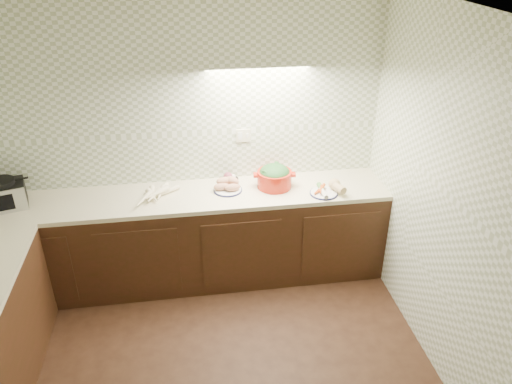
{
  "coord_description": "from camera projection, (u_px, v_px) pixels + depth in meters",
  "views": [
    {
      "loc": [
        0.03,
        -2.41,
        3.03
      ],
      "look_at": [
        0.58,
        1.25,
        1.02
      ],
      "focal_mm": 35.0,
      "sensor_mm": 36.0,
      "label": 1
    }
  ],
  "objects": [
    {
      "name": "toaster_oven",
      "position": [
        3.0,
        195.0,
        4.18
      ],
      "size": [
        0.41,
        0.36,
        0.25
      ],
      "rotation": [
        0.0,
        0.0,
        0.27
      ],
      "color": "black",
      "rests_on": "counter"
    },
    {
      "name": "veg_plate",
      "position": [
        329.0,
        188.0,
        4.44
      ],
      "size": [
        0.31,
        0.3,
        0.12
      ],
      "rotation": [
        0.0,
        0.0,
        0.24
      ],
      "color": "#11133C",
      "rests_on": "counter"
    },
    {
      "name": "room",
      "position": [
        186.0,
        209.0,
        2.76
      ],
      "size": [
        3.6,
        3.6,
        2.6
      ],
      "color": "black",
      "rests_on": "ground"
    },
    {
      "name": "sweet_potato_plate",
      "position": [
        228.0,
        186.0,
        4.47
      ],
      "size": [
        0.26,
        0.26,
        0.12
      ],
      "rotation": [
        0.0,
        0.0,
        -0.19
      ],
      "color": "#11133C",
      "rests_on": "counter"
    },
    {
      "name": "dutch_oven",
      "position": [
        274.0,
        176.0,
        4.5
      ],
      "size": [
        0.39,
        0.35,
        0.22
      ],
      "rotation": [
        0.0,
        0.0,
        -0.12
      ],
      "color": "red",
      "rests_on": "counter"
    },
    {
      "name": "parsnip_pile",
      "position": [
        158.0,
        195.0,
        4.35
      ],
      "size": [
        0.38,
        0.38,
        0.07
      ],
      "color": "#F3F1C1",
      "rests_on": "counter"
    },
    {
      "name": "counter",
      "position": [
        104.0,
        304.0,
        3.82
      ],
      "size": [
        3.6,
        3.6,
        0.9
      ],
      "color": "black",
      "rests_on": "ground"
    },
    {
      "name": "onion_bowl",
      "position": [
        230.0,
        180.0,
        4.58
      ],
      "size": [
        0.16,
        0.16,
        0.12
      ],
      "color": "black",
      "rests_on": "counter"
    }
  ]
}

